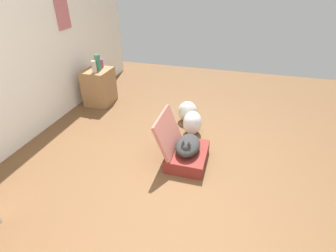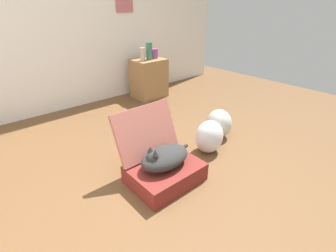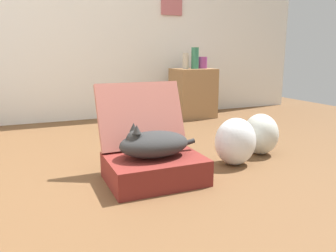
{
  "view_description": "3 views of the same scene",
  "coord_description": "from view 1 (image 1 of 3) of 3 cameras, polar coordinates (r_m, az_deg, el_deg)",
  "views": [
    {
      "loc": [
        -2.1,
        -0.39,
        1.95
      ],
      "look_at": [
        0.35,
        0.31,
        0.42
      ],
      "focal_mm": 27.15,
      "sensor_mm": 36.0,
      "label": 1
    },
    {
      "loc": [
        -0.79,
        -1.24,
        1.36
      ],
      "look_at": [
        0.62,
        0.39,
        0.29
      ],
      "focal_mm": 26.32,
      "sensor_mm": 36.0,
      "label": 2
    },
    {
      "loc": [
        -0.39,
        -1.78,
        0.78
      ],
      "look_at": [
        0.53,
        0.4,
        0.26
      ],
      "focal_mm": 35.45,
      "sensor_mm": 36.0,
      "label": 3
    }
  ],
  "objects": [
    {
      "name": "vase_short",
      "position": [
        4.52,
        -15.14,
        13.41
      ],
      "size": [
        0.13,
        0.13,
        0.14
      ],
      "primitive_type": "cylinder",
      "color": "#8C387A",
      "rests_on": "side_table"
    },
    {
      "name": "plastic_bag_clear",
      "position": [
        3.86,
        4.4,
        3.27
      ],
      "size": [
        0.26,
        0.29,
        0.32
      ],
      "primitive_type": "ellipsoid",
      "color": "silver",
      "rests_on": "ground"
    },
    {
      "name": "vase_round",
      "position": [
        4.38,
        -15.5,
        13.59
      ],
      "size": [
        0.09,
        0.09,
        0.25
      ],
      "primitive_type": "cylinder",
      "color": "#2D7051",
      "rests_on": "side_table"
    },
    {
      "name": "ground_plane",
      "position": [
        2.89,
        4.01,
        -11.53
      ],
      "size": [
        7.68,
        7.68,
        0.0
      ],
      "primitive_type": "plane",
      "color": "brown",
      "rests_on": "ground"
    },
    {
      "name": "vase_tall",
      "position": [
        4.3,
        -16.29,
        12.68
      ],
      "size": [
        0.07,
        0.07,
        0.19
      ],
      "primitive_type": "cylinder",
      "color": "#B7AD99",
      "rests_on": "side_table"
    },
    {
      "name": "cat",
      "position": [
        2.97,
        4.45,
        -4.33
      ],
      "size": [
        0.51,
        0.28,
        0.21
      ],
      "color": "#2D2D2D",
      "rests_on": "suitcase_base"
    },
    {
      "name": "suitcase_lid",
      "position": [
        2.95,
        -0.07,
        -1.39
      ],
      "size": [
        0.58,
        0.2,
        0.43
      ],
      "primitive_type": "cube",
      "rotation": [
        1.18,
        0.0,
        0.0
      ],
      "color": "#B26356",
      "rests_on": "suitcase_base"
    },
    {
      "name": "side_table",
      "position": [
        4.54,
        -15.18,
        8.52
      ],
      "size": [
        0.48,
        0.41,
        0.6
      ],
      "primitive_type": "cube",
      "color": "olive",
      "rests_on": "ground"
    },
    {
      "name": "plastic_bag_white",
      "position": [
        3.55,
        5.49,
        0.72
      ],
      "size": [
        0.3,
        0.26,
        0.34
      ],
      "primitive_type": "ellipsoid",
      "color": "silver",
      "rests_on": "ground"
    },
    {
      "name": "suitcase_base",
      "position": [
        3.07,
        4.37,
        -6.71
      ],
      "size": [
        0.58,
        0.45,
        0.16
      ],
      "primitive_type": "cube",
      "color": "maroon",
      "rests_on": "ground"
    }
  ]
}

